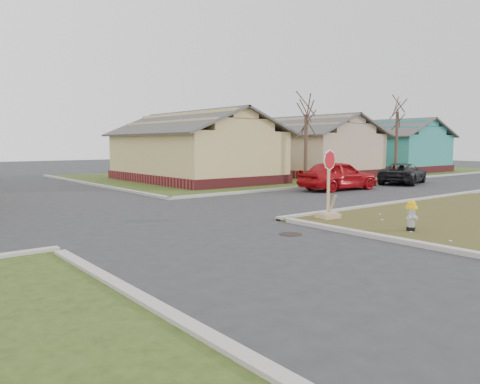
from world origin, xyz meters
TOP-DOWN VIEW (x-y plane):
  - ground at (0.00, 0.00)m, footprint 120.00×120.00m
  - verge_far_right at (22.00, 18.00)m, footprint 37.00×19.00m
  - curbs at (0.00, 5.00)m, footprint 80.00×40.00m
  - manhole at (2.20, -0.50)m, footprint 0.64×0.64m
  - side_house_yellow at (10.00, 16.50)m, footprint 7.60×11.60m
  - side_house_tan at (20.00, 16.50)m, footprint 7.60×11.60m
  - side_house_teal at (30.00, 16.50)m, footprint 7.60×11.60m
  - tree_mid_right at (14.00, 10.20)m, footprint 0.22×0.22m
  - tree_far_right at (24.00, 10.50)m, footprint 0.22×0.22m
  - fire_hydrant at (5.08, -2.41)m, footprint 0.33×0.33m
  - stop_sign at (4.98, 0.56)m, footprint 0.64×0.63m
  - red_sedan at (12.92, 6.75)m, footprint 4.80×2.28m
  - dark_pickup at (19.16, 6.80)m, footprint 5.03×3.52m

SIDE VIEW (x-z plane):
  - ground at x=0.00m, z-range 0.00..0.00m
  - curbs at x=0.00m, z-range -0.06..0.06m
  - manhole at x=2.20m, z-range 0.00..0.01m
  - verge_far_right at x=22.00m, z-range 0.00..0.05m
  - fire_hydrant at x=5.08m, z-range 0.09..0.98m
  - stop_sign at x=4.98m, z-range -0.59..1.67m
  - dark_pickup at x=19.16m, z-range 0.00..1.27m
  - red_sedan at x=12.92m, z-range 0.00..1.58m
  - tree_mid_right at x=14.00m, z-range 0.05..4.25m
  - side_house_yellow at x=10.00m, z-range -0.16..4.54m
  - side_house_tan at x=20.00m, z-range -0.16..4.54m
  - side_house_teal at x=30.00m, z-range -0.16..4.54m
  - tree_far_right at x=24.00m, z-range 0.05..4.81m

